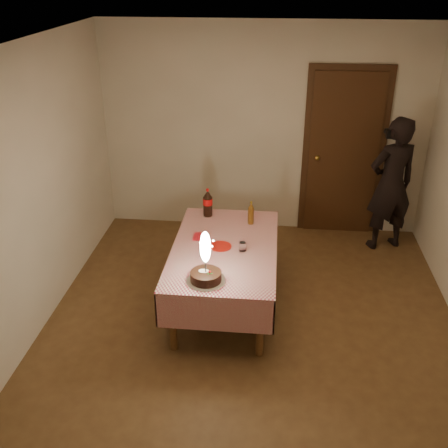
{
  "coord_description": "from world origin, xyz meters",
  "views": [
    {
      "loc": [
        0.16,
        -4.05,
        3.17
      ],
      "look_at": [
        -0.29,
        0.35,
        0.95
      ],
      "focal_mm": 42.0,
      "sensor_mm": 36.0,
      "label": 1
    }
  ],
  "objects_px": {
    "birthday_cake": "(206,269)",
    "cola_bottle": "(208,203)",
    "red_plate": "(220,246)",
    "amber_bottle_right": "(251,213)",
    "dining_table": "(225,255)",
    "red_cup": "(204,240)",
    "photographer": "(391,184)",
    "clear_cup": "(243,247)"
  },
  "relations": [
    {
      "from": "birthday_cake",
      "to": "clear_cup",
      "type": "relative_size",
      "value": 5.36
    },
    {
      "from": "birthday_cake",
      "to": "red_plate",
      "type": "height_order",
      "value": "birthday_cake"
    },
    {
      "from": "red_plate",
      "to": "dining_table",
      "type": "bearing_deg",
      "value": -6.55
    },
    {
      "from": "amber_bottle_right",
      "to": "red_cup",
      "type": "bearing_deg",
      "value": -130.16
    },
    {
      "from": "dining_table",
      "to": "cola_bottle",
      "type": "height_order",
      "value": "cola_bottle"
    },
    {
      "from": "photographer",
      "to": "dining_table",
      "type": "bearing_deg",
      "value": -141.71
    },
    {
      "from": "red_cup",
      "to": "amber_bottle_right",
      "type": "bearing_deg",
      "value": 49.84
    },
    {
      "from": "red_plate",
      "to": "photographer",
      "type": "height_order",
      "value": "photographer"
    },
    {
      "from": "cola_bottle",
      "to": "birthday_cake",
      "type": "bearing_deg",
      "value": -83.35
    },
    {
      "from": "red_cup",
      "to": "cola_bottle",
      "type": "height_order",
      "value": "cola_bottle"
    },
    {
      "from": "clear_cup",
      "to": "cola_bottle",
      "type": "distance_m",
      "value": 0.86
    },
    {
      "from": "amber_bottle_right",
      "to": "cola_bottle",
      "type": "bearing_deg",
      "value": 163.16
    },
    {
      "from": "cola_bottle",
      "to": "red_plate",
      "type": "bearing_deg",
      "value": -72.69
    },
    {
      "from": "dining_table",
      "to": "amber_bottle_right",
      "type": "bearing_deg",
      "value": 67.31
    },
    {
      "from": "red_plate",
      "to": "red_cup",
      "type": "height_order",
      "value": "red_cup"
    },
    {
      "from": "dining_table",
      "to": "red_cup",
      "type": "relative_size",
      "value": 17.2
    },
    {
      "from": "birthday_cake",
      "to": "photographer",
      "type": "relative_size",
      "value": 0.3
    },
    {
      "from": "amber_bottle_right",
      "to": "photographer",
      "type": "bearing_deg",
      "value": 29.41
    },
    {
      "from": "red_plate",
      "to": "amber_bottle_right",
      "type": "height_order",
      "value": "amber_bottle_right"
    },
    {
      "from": "dining_table",
      "to": "amber_bottle_right",
      "type": "distance_m",
      "value": 0.62
    },
    {
      "from": "clear_cup",
      "to": "amber_bottle_right",
      "type": "distance_m",
      "value": 0.6
    },
    {
      "from": "birthday_cake",
      "to": "amber_bottle_right",
      "type": "xyz_separation_m",
      "value": [
        0.33,
        1.16,
        -0.0
      ]
    },
    {
      "from": "cola_bottle",
      "to": "amber_bottle_right",
      "type": "distance_m",
      "value": 0.5
    },
    {
      "from": "birthday_cake",
      "to": "cola_bottle",
      "type": "relative_size",
      "value": 1.52
    },
    {
      "from": "birthday_cake",
      "to": "red_plate",
      "type": "bearing_deg",
      "value": 84.5
    },
    {
      "from": "clear_cup",
      "to": "photographer",
      "type": "distance_m",
      "value": 2.23
    },
    {
      "from": "red_cup",
      "to": "clear_cup",
      "type": "relative_size",
      "value": 1.11
    },
    {
      "from": "birthday_cake",
      "to": "photographer",
      "type": "bearing_deg",
      "value": 46.92
    },
    {
      "from": "red_cup",
      "to": "red_plate",
      "type": "bearing_deg",
      "value": -7.76
    },
    {
      "from": "photographer",
      "to": "red_cup",
      "type": "bearing_deg",
      "value": -145.17
    },
    {
      "from": "red_cup",
      "to": "photographer",
      "type": "relative_size",
      "value": 0.06
    },
    {
      "from": "dining_table",
      "to": "red_plate",
      "type": "relative_size",
      "value": 7.82
    },
    {
      "from": "dining_table",
      "to": "cola_bottle",
      "type": "bearing_deg",
      "value": 110.24
    },
    {
      "from": "red_plate",
      "to": "amber_bottle_right",
      "type": "bearing_deg",
      "value": 63.55
    },
    {
      "from": "red_plate",
      "to": "amber_bottle_right",
      "type": "relative_size",
      "value": 0.86
    },
    {
      "from": "clear_cup",
      "to": "cola_bottle",
      "type": "xyz_separation_m",
      "value": [
        -0.43,
        0.74,
        0.11
      ]
    },
    {
      "from": "cola_bottle",
      "to": "photographer",
      "type": "distance_m",
      "value": 2.21
    },
    {
      "from": "red_plate",
      "to": "red_cup",
      "type": "distance_m",
      "value": 0.17
    },
    {
      "from": "clear_cup",
      "to": "amber_bottle_right",
      "type": "bearing_deg",
      "value": 85.59
    },
    {
      "from": "birthday_cake",
      "to": "clear_cup",
      "type": "xyz_separation_m",
      "value": [
        0.28,
        0.57,
        -0.07
      ]
    },
    {
      "from": "clear_cup",
      "to": "cola_bottle",
      "type": "height_order",
      "value": "cola_bottle"
    },
    {
      "from": "dining_table",
      "to": "birthday_cake",
      "type": "distance_m",
      "value": 0.66
    }
  ]
}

